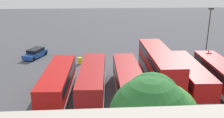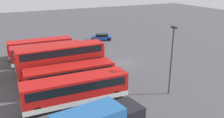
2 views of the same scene
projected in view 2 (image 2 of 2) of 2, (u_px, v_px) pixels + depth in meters
The scene contains 10 objects.
ground_plane at pixel (122, 63), 37.77m from camera, with size 140.00×140.00×0.00m, color #47474C.
bus_single_deck_near_end at pixel (76, 89), 25.27m from camera, with size 3.00×11.37×2.95m.
bus_single_deck_second at pixel (70, 76), 28.58m from camera, with size 2.98×10.80×2.95m.
bus_double_decker_third at pixel (62, 61), 31.23m from camera, with size 2.67×11.30×4.55m.
bus_single_deck_fourth at pixel (53, 60), 34.24m from camera, with size 2.66×10.23×2.95m.
bus_single_deck_fifth at pixel (47, 53), 37.47m from camera, with size 3.18×10.95×2.95m.
bus_single_deck_sixth at pixel (40, 47), 40.39m from camera, with size 2.97×10.57×2.95m.
car_hatchback_silver at pixel (101, 37), 51.23m from camera, with size 3.32×4.75×1.43m.
lamp_post_tall at pixel (172, 56), 26.32m from camera, with size 0.70×0.30×7.96m.
waste_bin_yellow at pixel (100, 49), 43.70m from camera, with size 0.60×0.60×0.95m, color yellow.
Camera 2 is at (-31.07, 17.30, 12.86)m, focal length 38.14 mm.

